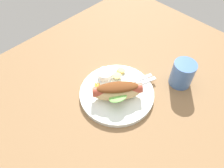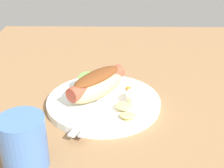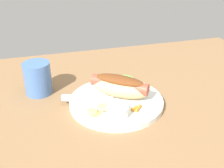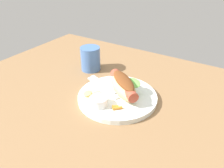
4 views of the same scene
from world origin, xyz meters
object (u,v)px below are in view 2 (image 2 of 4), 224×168
at_px(sauce_ramekin, 138,99).
at_px(knife, 88,116).
at_px(drinking_cup, 24,143).
at_px(chips_pile, 127,112).
at_px(carrot_garnish, 131,90).
at_px(plate, 104,102).
at_px(fork, 98,115).
at_px(hot_dog, 97,84).

bearing_deg(sauce_ramekin, knife, 117.15).
bearing_deg(drinking_cup, sauce_ramekin, -47.93).
height_order(sauce_ramekin, knife, sauce_ramekin).
xyz_separation_m(chips_pile, carrot_garnish, (0.10, -0.01, -0.00)).
bearing_deg(carrot_garnish, sauce_ramekin, -166.28).
bearing_deg(plate, fork, 172.84).
xyz_separation_m(plate, drinking_cup, (-0.20, 0.12, 0.04)).
bearing_deg(chips_pile, sauce_ramekin, -30.42).
bearing_deg(hot_dog, drinking_cup, -168.19).
height_order(sauce_ramekin, carrot_garnish, sauce_ramekin).
bearing_deg(fork, carrot_garnish, -14.32).
relative_size(hot_dog, sauce_ramekin, 3.03).
xyz_separation_m(hot_dog, carrot_garnish, (0.02, -0.08, -0.03)).
relative_size(sauce_ramekin, chips_pile, 0.76).
xyz_separation_m(chips_pile, drinking_cup, (-0.14, 0.17, 0.02)).
bearing_deg(plate, hot_dog, 50.94).
distance_m(fork, chips_pile, 0.06).
height_order(sauce_ramekin, fork, sauce_ramekin).
bearing_deg(drinking_cup, hot_dog, -27.07).
xyz_separation_m(plate, knife, (-0.07, 0.03, 0.01)).
height_order(hot_dog, chips_pile, hot_dog).
height_order(chips_pile, carrot_garnish, chips_pile).
height_order(plate, carrot_garnish, carrot_garnish).
relative_size(plate, hot_dog, 1.57).
bearing_deg(chips_pile, drinking_cup, 127.92).
bearing_deg(drinking_cup, knife, -36.55).
xyz_separation_m(fork, drinking_cup, (-0.13, 0.11, 0.03)).
bearing_deg(knife, fork, -55.09).
bearing_deg(chips_pile, fork, 93.58).
bearing_deg(fork, plate, 13.30).
distance_m(plate, sauce_ramekin, 0.08).
bearing_deg(carrot_garnish, plate, 118.97).
distance_m(plate, knife, 0.08).
xyz_separation_m(fork, carrot_garnish, (0.10, -0.07, 0.00)).
relative_size(chips_pile, carrot_garnish, 2.15).
distance_m(hot_dog, sauce_ramekin, 0.10).
xyz_separation_m(hot_dog, drinking_cup, (-0.21, 0.11, -0.00)).
height_order(hot_dog, fork, hot_dog).
distance_m(carrot_garnish, drinking_cup, 0.30).
xyz_separation_m(hot_dog, sauce_ramekin, (-0.03, -0.09, -0.02)).
distance_m(fork, drinking_cup, 0.18).
relative_size(hot_dog, carrot_garnish, 4.95).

